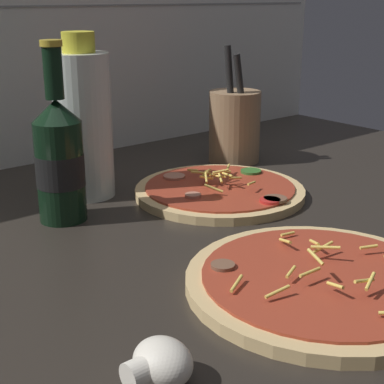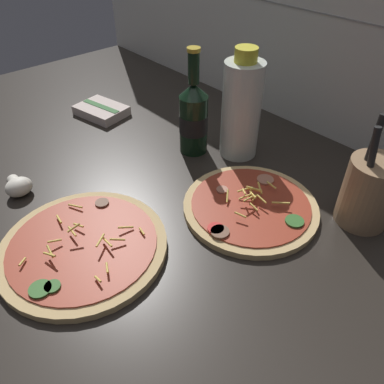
% 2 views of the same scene
% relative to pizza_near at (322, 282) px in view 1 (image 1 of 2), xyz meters
% --- Properties ---
extents(counter_slab, '(1.60, 0.90, 0.03)m').
position_rel_pizza_near_xyz_m(counter_slab, '(-0.09, 0.19, -0.02)').
color(counter_slab, '#28231E').
rests_on(counter_slab, ground).
extents(pizza_near, '(0.29, 0.29, 0.05)m').
position_rel_pizza_near_xyz_m(pizza_near, '(0.00, 0.00, 0.00)').
color(pizza_near, tan).
rests_on(pizza_near, counter_slab).
extents(pizza_far, '(0.26, 0.26, 0.05)m').
position_rel_pizza_near_xyz_m(pizza_far, '(0.12, 0.29, -0.00)').
color(pizza_far, tan).
rests_on(pizza_far, counter_slab).
extents(beer_bottle, '(0.07, 0.07, 0.24)m').
position_rel_pizza_near_xyz_m(beer_bottle, '(-0.11, 0.35, 0.08)').
color(beer_bottle, black).
rests_on(beer_bottle, counter_slab).
extents(oil_bottle, '(0.09, 0.09, 0.24)m').
position_rel_pizza_near_xyz_m(oil_bottle, '(-0.04, 0.43, 0.10)').
color(oil_bottle, silver).
rests_on(oil_bottle, counter_slab).
extents(mushroom_left, '(0.06, 0.05, 0.04)m').
position_rel_pizza_near_xyz_m(mushroom_left, '(-0.23, -0.02, 0.01)').
color(mushroom_left, white).
rests_on(mushroom_left, counter_slab).
extents(utensil_crock, '(0.09, 0.09, 0.21)m').
position_rel_pizza_near_xyz_m(utensil_crock, '(0.28, 0.43, 0.06)').
color(utensil_crock, '#9E7A56').
rests_on(utensil_crock, counter_slab).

